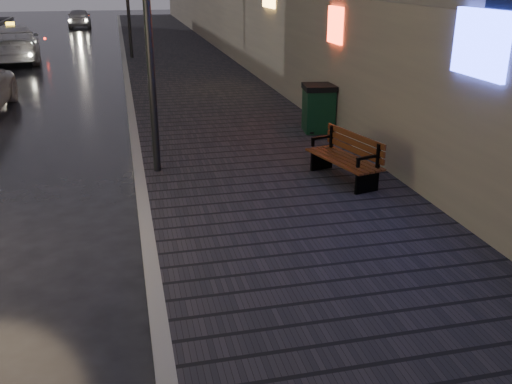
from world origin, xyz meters
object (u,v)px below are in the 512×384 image
(trash_bin, at_px, (319,108))
(taxi_mid, at_px, (13,44))
(car_far, at_px, (79,18))
(bench, at_px, (347,157))

(trash_bin, distance_m, taxi_mid, 17.40)
(car_far, bearing_deg, bench, 98.85)
(bench, distance_m, trash_bin, 3.43)
(taxi_mid, height_order, car_far, taxi_mid)
(bench, xyz_separation_m, taxi_mid, (-8.37, 18.26, 0.20))
(car_far, bearing_deg, trash_bin, 101.00)
(bench, bearing_deg, taxi_mid, 100.44)
(bench, height_order, car_far, car_far)
(bench, height_order, taxi_mid, taxi_mid)
(bench, distance_m, taxi_mid, 20.09)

